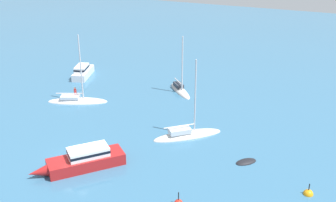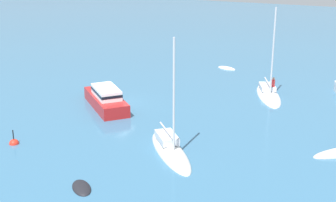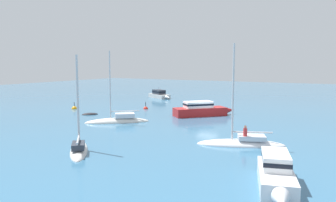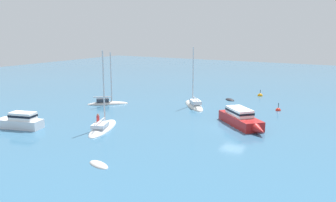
% 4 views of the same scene
% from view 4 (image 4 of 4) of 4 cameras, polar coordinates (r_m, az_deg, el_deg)
% --- Properties ---
extents(ground_plane, '(160.00, 160.00, 0.00)m').
position_cam_4_polar(ground_plane, '(40.43, 10.32, -4.07)').
color(ground_plane, teal).
extents(powerboat, '(6.94, 7.30, 1.89)m').
position_cam_4_polar(powerboat, '(40.98, 11.55, -2.76)').
color(powerboat, '#B21E1E').
rests_on(powerboat, ground).
extents(sailboat, '(7.45, 4.57, 8.85)m').
position_cam_4_polar(sailboat, '(39.62, -10.30, -4.19)').
color(sailboat, white).
rests_on(sailboat, ground).
extents(sloop, '(6.70, 6.11, 8.69)m').
position_cam_4_polar(sloop, '(50.45, 4.14, -0.70)').
color(sloop, silver).
rests_on(sloop, ground).
extents(sloop_1, '(4.87, 5.20, 7.84)m').
position_cam_4_polar(sloop_1, '(52.41, -9.59, -0.29)').
color(sloop_1, silver).
rests_on(sloop_1, ground).
extents(skiff, '(2.21, 2.25, 0.48)m').
position_cam_4_polar(skiff, '(55.51, 9.76, 0.15)').
color(skiff, black).
rests_on(skiff, ground).
extents(powerboat_2, '(3.12, 6.38, 1.78)m').
position_cam_4_polar(powerboat_2, '(42.49, -22.60, -2.97)').
color(powerboat_2, white).
rests_on(powerboat_2, ground).
extents(tender, '(1.63, 2.49, 0.46)m').
position_cam_4_polar(tender, '(29.53, -10.91, -9.93)').
color(tender, silver).
rests_on(tender, ground).
extents(channel_buoy, '(0.82, 0.82, 1.40)m').
position_cam_4_polar(channel_buoy, '(60.00, 14.37, 0.79)').
color(channel_buoy, orange).
rests_on(channel_buoy, ground).
extents(mooring_buoy, '(0.71, 0.71, 1.41)m').
position_cam_4_polar(mooring_buoy, '(49.88, 17.04, -1.44)').
color(mooring_buoy, red).
rests_on(mooring_buoy, ground).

